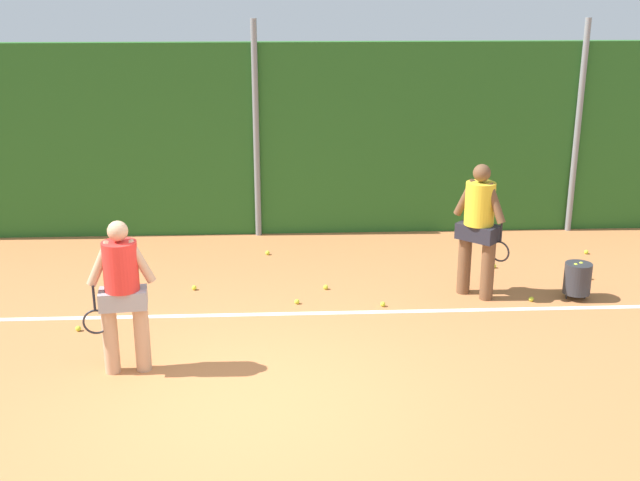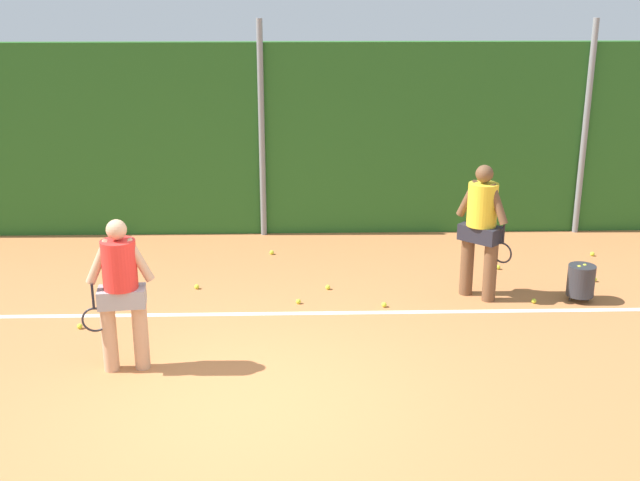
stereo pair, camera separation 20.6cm
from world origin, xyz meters
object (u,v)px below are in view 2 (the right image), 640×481
tennis_ball_5 (197,287)px  ball_hopper (581,280)px  tennis_ball_4 (122,247)px  player_midcourt (481,225)px  tennis_ball_1 (594,279)px  tennis_ball_6 (534,301)px  tennis_ball_8 (272,252)px  tennis_ball_9 (384,305)px  tennis_ball_2 (298,301)px  player_foreground_near (121,287)px  tennis_ball_7 (498,267)px  tennis_ball_10 (328,287)px  tennis_ball_0 (592,254)px  tennis_ball_3 (80,326)px

tennis_ball_5 → ball_hopper: bearing=-6.4°
tennis_ball_4 → player_midcourt: bearing=-23.0°
tennis_ball_1 → tennis_ball_4: (-7.05, 1.69, 0.00)m
tennis_ball_4 → tennis_ball_6: 6.44m
player_midcourt → tennis_ball_1: player_midcourt is taller
tennis_ball_1 → tennis_ball_8: same height
tennis_ball_6 → tennis_ball_9: size_ratio=1.00×
tennis_ball_5 → tennis_ball_8: same height
tennis_ball_2 → tennis_ball_8: bearing=101.5°
player_foreground_near → tennis_ball_7: (4.87, 3.07, -0.93)m
tennis_ball_5 → tennis_ball_6: size_ratio=1.00×
tennis_ball_1 → tennis_ball_7: bearing=156.3°
tennis_ball_5 → player_midcourt: bearing=-6.1°
tennis_ball_5 → tennis_ball_10: same height
tennis_ball_0 → tennis_ball_10: same height
tennis_ball_2 → tennis_ball_10: size_ratio=1.00×
tennis_ball_8 → tennis_ball_1: bearing=-16.0°
tennis_ball_1 → tennis_ball_5: (-5.64, -0.12, 0.00)m
tennis_ball_6 → tennis_ball_10: 2.78m
tennis_ball_8 → tennis_ball_3: bearing=-129.6°
ball_hopper → tennis_ball_10: ball_hopper is taller
tennis_ball_2 → tennis_ball_9: size_ratio=1.00×
tennis_ball_0 → ball_hopper: bearing=-114.6°
tennis_ball_0 → tennis_ball_1: size_ratio=1.00×
tennis_ball_9 → player_foreground_near: bearing=-151.1°
tennis_ball_1 → tennis_ball_6: same height
tennis_ball_1 → tennis_ball_9: 3.21m
tennis_ball_1 → tennis_ball_10: same height
player_foreground_near → tennis_ball_6: size_ratio=26.00×
tennis_ball_1 → tennis_ball_10: size_ratio=1.00×
player_midcourt → tennis_ball_3: player_midcourt is taller
tennis_ball_2 → player_midcourt: bearing=4.0°
player_foreground_near → tennis_ball_8: player_foreground_near is taller
player_foreground_near → tennis_ball_7: 5.83m
tennis_ball_3 → ball_hopper: bearing=6.4°
tennis_ball_10 → tennis_ball_8: bearing=118.4°
tennis_ball_8 → player_midcourt: bearing=-33.3°
tennis_ball_3 → player_midcourt: bearing=10.0°
player_foreground_near → tennis_ball_8: (1.48, 3.85, -0.93)m
ball_hopper → tennis_ball_0: ball_hopper is taller
tennis_ball_0 → tennis_ball_7: size_ratio=1.00×
tennis_ball_0 → tennis_ball_2: same height
ball_hopper → tennis_ball_5: (-5.18, 0.58, -0.26)m
player_foreground_near → tennis_ball_1: size_ratio=26.00×
player_midcourt → tennis_ball_3: (-5.12, -0.90, -0.99)m
tennis_ball_1 → tennis_ball_2: size_ratio=1.00×
tennis_ball_4 → tennis_ball_6: (5.95, -2.46, 0.00)m
tennis_ball_0 → tennis_ball_8: (-5.01, 0.22, 0.00)m
ball_hopper → tennis_ball_8: size_ratio=7.78×
tennis_ball_4 → tennis_ball_6: size_ratio=1.00×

